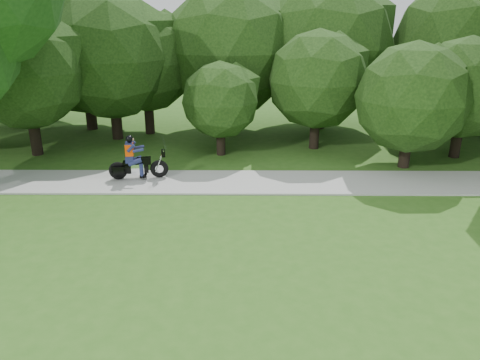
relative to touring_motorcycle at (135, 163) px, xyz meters
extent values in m
plane|color=#31601B|center=(4.87, -8.24, -0.60)|extent=(100.00, 100.00, 0.00)
cube|color=#A9A9A3|center=(4.87, -0.24, -0.57)|extent=(60.00, 2.20, 0.06)
cylinder|color=black|center=(13.52, 7.14, 0.30)|extent=(0.52, 0.52, 1.80)
sphere|color=black|center=(13.52, 7.14, 3.25)|extent=(6.33, 6.33, 6.33)
cylinder|color=black|center=(-6.61, 8.25, 0.30)|extent=(0.51, 0.51, 1.80)
sphere|color=black|center=(-6.61, 8.25, 3.22)|extent=(6.23, 6.23, 6.23)
cylinder|color=black|center=(11.81, 2.70, 0.10)|extent=(0.39, 0.39, 1.42)
sphere|color=black|center=(11.81, 2.70, 2.05)|extent=(3.80, 3.80, 3.80)
cylinder|color=black|center=(-3.62, 7.09, 0.30)|extent=(0.50, 0.50, 1.80)
sphere|color=black|center=(-3.62, 7.09, 3.15)|extent=(6.00, 6.00, 6.00)
cylinder|color=black|center=(-0.70, 6.30, 0.30)|extent=(0.43, 0.43, 1.80)
sphere|color=black|center=(-0.70, 6.30, 2.67)|extent=(4.54, 4.54, 4.54)
cylinder|color=black|center=(6.53, 3.90, 0.14)|extent=(0.40, 0.40, 1.50)
sphere|color=black|center=(6.53, 3.90, 2.17)|extent=(3.94, 3.94, 3.94)
cylinder|color=black|center=(2.74, 2.96, -0.01)|extent=(0.35, 0.35, 1.19)
sphere|color=black|center=(2.74, 2.96, 1.55)|extent=(2.96, 2.96, 2.96)
cylinder|color=black|center=(-4.52, 2.91, 0.30)|extent=(0.42, 0.42, 1.80)
sphere|color=black|center=(-4.52, 2.91, 2.64)|extent=(4.45, 4.45, 4.45)
cylinder|color=black|center=(7.28, 7.39, 0.30)|extent=(0.51, 0.51, 1.80)
sphere|color=black|center=(7.28, 7.39, 3.22)|extent=(6.22, 6.22, 6.22)
cylinder|color=black|center=(3.00, 6.69, 0.30)|extent=(0.49, 0.49, 1.80)
sphere|color=black|center=(3.00, 6.69, 3.10)|extent=(5.85, 5.85, 5.85)
cylinder|color=black|center=(-1.95, 5.33, 0.30)|extent=(0.46, 0.46, 1.80)
sphere|color=black|center=(-1.95, 5.33, 2.89)|extent=(5.23, 5.23, 5.23)
cylinder|color=black|center=(9.45, 1.48, 0.01)|extent=(0.40, 0.40, 1.23)
sphere|color=black|center=(9.45, 1.48, 1.90)|extent=(3.92, 3.92, 3.92)
torus|color=black|center=(-0.55, -0.09, -0.24)|extent=(0.63, 0.27, 0.61)
torus|color=black|center=(0.79, 0.12, -0.24)|extent=(0.63, 0.27, 0.61)
cube|color=black|center=(-0.04, -0.01, -0.20)|extent=(0.99, 0.36, 0.28)
cube|color=silver|center=(0.09, 0.01, -0.20)|extent=(0.46, 0.36, 0.35)
cube|color=black|center=(0.31, 0.05, 0.07)|extent=(0.49, 0.33, 0.23)
cube|color=black|center=(-0.15, -0.02, 0.03)|extent=(0.49, 0.35, 0.09)
cylinder|color=silver|center=(0.82, 0.13, 0.07)|extent=(0.35, 0.09, 0.78)
cylinder|color=silver|center=(0.97, 0.15, 0.44)|extent=(0.12, 0.56, 0.03)
cube|color=black|center=(-0.47, -0.27, -0.20)|extent=(0.38, 0.16, 0.30)
cube|color=black|center=(-0.53, 0.11, -0.20)|extent=(0.38, 0.16, 0.30)
cube|color=navy|center=(-0.15, -0.02, 0.15)|extent=(0.31, 0.37, 0.21)
cube|color=navy|center=(-0.13, -0.02, 0.47)|extent=(0.28, 0.40, 0.49)
cube|color=#FF4605|center=(-0.13, -0.02, 0.48)|extent=(0.31, 0.44, 0.38)
sphere|color=black|center=(-0.10, -0.02, 0.83)|extent=(0.24, 0.24, 0.24)
camera|label=1|loc=(3.62, -14.73, 4.83)|focal=35.00mm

